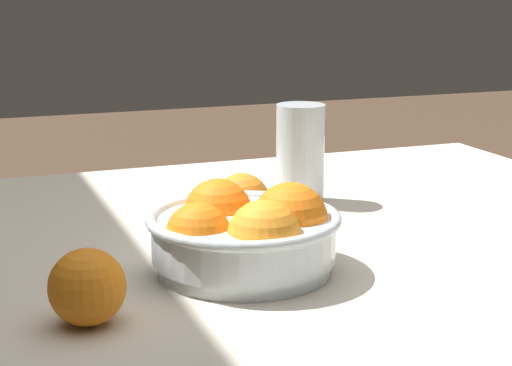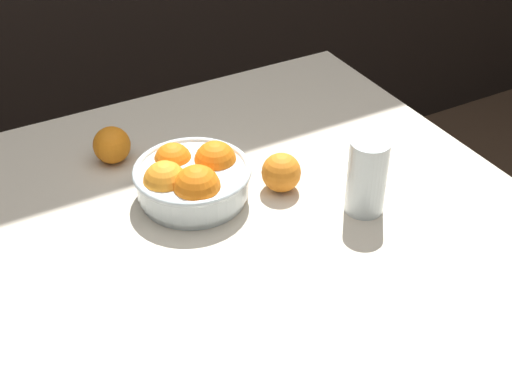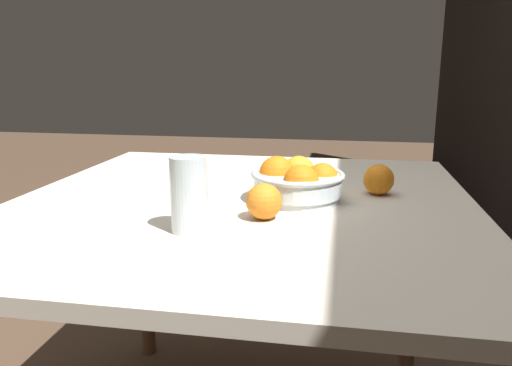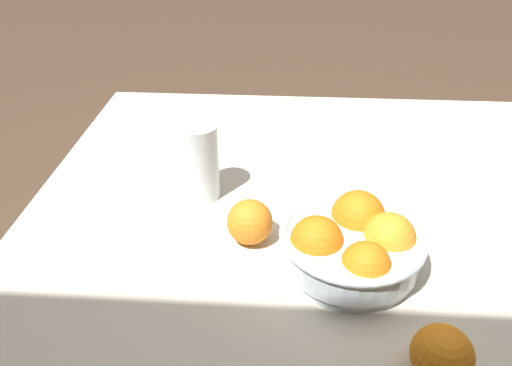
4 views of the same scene
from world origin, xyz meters
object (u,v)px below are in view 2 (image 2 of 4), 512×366
orange_loose_near_bowl (281,172)px  fruit_bowl (191,179)px  juice_glass (366,181)px  orange_loose_front (112,145)px

orange_loose_near_bowl → fruit_bowl: bearing=161.6°
fruit_bowl → juice_glass: juice_glass is taller
juice_glass → orange_loose_front: 0.50m
fruit_bowl → orange_loose_near_bowl: fruit_bowl is taller
fruit_bowl → orange_loose_near_bowl: (0.16, -0.05, -0.01)m
juice_glass → orange_loose_near_bowl: size_ratio=1.93×
orange_loose_near_bowl → orange_loose_front: bearing=135.2°
orange_loose_near_bowl → juice_glass: bearing=-51.6°
orange_loose_near_bowl → orange_loose_front: (-0.24, 0.24, -0.00)m
orange_loose_near_bowl → orange_loose_front: 0.34m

